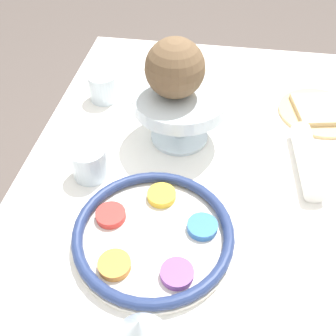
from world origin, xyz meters
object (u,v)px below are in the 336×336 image
at_px(coconut, 175,68).
at_px(bread_plate, 319,111).
at_px(fruit_stand, 180,104).
at_px(cup_mid, 89,162).
at_px(orange_fruit, 180,70).
at_px(napkin_roll, 307,160).
at_px(cup_far, 103,87).
at_px(seder_plate, 153,234).
at_px(wine_glass, 141,333).

height_order(coconut, bread_plate, coconut).
xyz_separation_m(fruit_stand, coconut, (-0.00, 0.01, 0.09)).
height_order(coconut, cup_mid, coconut).
bearing_deg(orange_fruit, cup_mid, 136.48).
relative_size(fruit_stand, orange_fruit, 2.58).
bearing_deg(orange_fruit, coconut, 165.70).
height_order(napkin_roll, cup_mid, cup_mid).
bearing_deg(cup_far, fruit_stand, -120.02).
bearing_deg(fruit_stand, coconut, 107.52).
height_order(fruit_stand, bread_plate, fruit_stand).
bearing_deg(fruit_stand, bread_plate, -66.93).
bearing_deg(cup_mid, coconut, -47.57).
xyz_separation_m(seder_plate, coconut, (0.28, 0.00, 0.16)).
distance_m(fruit_stand, coconut, 0.09).
xyz_separation_m(orange_fruit, napkin_roll, (-0.08, -0.28, -0.14)).
bearing_deg(napkin_roll, orange_fruit, 73.82).
bearing_deg(seder_plate, wine_glass, -173.70).
relative_size(seder_plate, cup_far, 3.92).
bearing_deg(cup_far, cup_mid, -170.69).
height_order(wine_glass, coconut, coconut).
xyz_separation_m(seder_plate, cup_far, (0.40, 0.20, 0.02)).
bearing_deg(seder_plate, bread_plate, -38.50).
height_order(orange_fruit, cup_far, orange_fruit).
bearing_deg(seder_plate, coconut, 0.59).
bearing_deg(wine_glass, cup_far, 20.13).
bearing_deg(fruit_stand, cup_far, 59.98).
bearing_deg(seder_plate, cup_far, 26.36).
distance_m(coconut, cup_mid, 0.25).
relative_size(coconut, napkin_roll, 0.61).
distance_m(seder_plate, cup_far, 0.45).
height_order(orange_fruit, coconut, coconut).
bearing_deg(bread_plate, fruit_stand, 113.07).
height_order(seder_plate, cup_mid, cup_mid).
bearing_deg(coconut, seder_plate, -179.41).
distance_m(wine_glass, coconut, 0.49).
bearing_deg(coconut, cup_mid, 132.43).
distance_m(orange_fruit, coconut, 0.04).
xyz_separation_m(wine_glass, cup_mid, (0.34, 0.18, -0.06)).
bearing_deg(cup_mid, cup_far, 9.31).
bearing_deg(wine_glass, napkin_roll, -31.45).
relative_size(coconut, bread_plate, 0.62).
distance_m(fruit_stand, orange_fruit, 0.07).
bearing_deg(coconut, orange_fruit, -14.30).
distance_m(seder_plate, bread_plate, 0.53).
bearing_deg(wine_glass, bread_plate, -26.60).
relative_size(fruit_stand, cup_mid, 2.81).
relative_size(wine_glass, cup_mid, 1.73).
height_order(fruit_stand, coconut, coconut).
bearing_deg(seder_plate, fruit_stand, -1.84).
distance_m(cup_mid, cup_far, 0.27).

